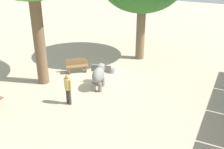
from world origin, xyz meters
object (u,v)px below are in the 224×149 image
feed_bucket (112,70)px  person_handler (68,87)px  elephant (99,75)px  wooden_bench (77,65)px

feed_bucket → person_handler: bearing=-3.5°
elephant → feed_bucket: (-2.08, -0.19, -0.61)m
person_handler → feed_bucket: 4.47m
person_handler → wooden_bench: (-3.48, -1.77, -0.48)m
person_handler → wooden_bench: size_ratio=1.24×
elephant → feed_bucket: 2.18m
elephant → person_handler: 2.37m
elephant → feed_bucket: size_ratio=4.85×
person_handler → wooden_bench: bearing=40.4°
elephant → wooden_bench: bearing=46.8°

